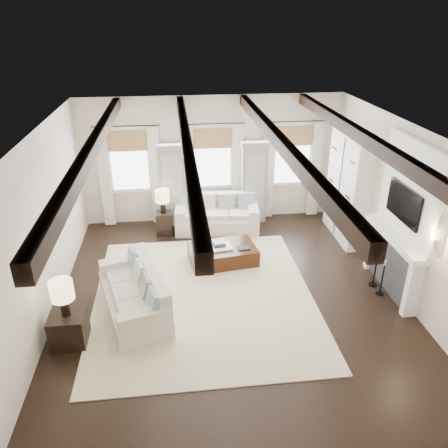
{
  "coord_description": "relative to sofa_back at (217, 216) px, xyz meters",
  "views": [
    {
      "loc": [
        -0.96,
        -6.8,
        4.97
      ],
      "look_at": [
        -0.03,
        0.97,
        1.15
      ],
      "focal_mm": 35.0,
      "sensor_mm": 36.0,
      "label": 1
    }
  ],
  "objects": [
    {
      "name": "tray",
      "position": [
        -0.12,
        -1.7,
        0.04
      ],
      "size": [
        0.55,
        0.45,
        0.04
      ],
      "primitive_type": "cube",
      "rotation": [
        0.0,
        0.0,
        0.14
      ],
      "color": "white",
      "rests_on": "ottoman"
    },
    {
      "name": "ground",
      "position": [
        -0.04,
        -3.1,
        -0.35
      ],
      "size": [
        7.5,
        7.5,
        0.0
      ],
      "primitive_type": "plane",
      "color": "black",
      "rests_on": "ground"
    },
    {
      "name": "room_shell",
      "position": [
        0.7,
        -2.2,
        1.54
      ],
      "size": [
        6.54,
        7.54,
        3.22
      ],
      "color": "beige",
      "rests_on": "ground"
    },
    {
      "name": "sofa_left",
      "position": [
        -1.8,
        -3.24,
        0.0
      ],
      "size": [
        1.45,
        2.22,
        0.88
      ],
      "color": "silver",
      "rests_on": "ground"
    },
    {
      "name": "side_table_front",
      "position": [
        -2.86,
        -3.94,
        -0.07
      ],
      "size": [
        0.56,
        0.56,
        0.56
      ],
      "primitive_type": "cube",
      "color": "black",
      "rests_on": "ground"
    },
    {
      "name": "lamp_front",
      "position": [
        -2.86,
        -3.94,
        0.64
      ],
      "size": [
        0.37,
        0.37,
        0.63
      ],
      "color": "black",
      "rests_on": "side_table_front"
    },
    {
      "name": "book_upper",
      "position": [
        -0.12,
        -1.63,
        0.12
      ],
      "size": [
        0.24,
        0.2,
        0.03
      ],
      "primitive_type": "cube",
      "rotation": [
        0.0,
        0.0,
        0.14
      ],
      "color": "beige",
      "rests_on": "book_lower"
    },
    {
      "name": "ottoman",
      "position": [
        -0.05,
        -1.67,
        -0.16
      ],
      "size": [
        1.53,
        1.08,
        0.37
      ],
      "primitive_type": "cube",
      "rotation": [
        0.0,
        0.0,
        0.14
      ],
      "color": "black",
      "rests_on": "ground"
    },
    {
      "name": "candlestick_near",
      "position": [
        2.86,
        -3.23,
        -0.04
      ],
      "size": [
        0.15,
        0.15,
        0.76
      ],
      "color": "black",
      "rests_on": "ground"
    },
    {
      "name": "side_table_back",
      "position": [
        -1.33,
        -0.13,
        -0.07
      ],
      "size": [
        0.38,
        0.38,
        0.57
      ],
      "primitive_type": "cube",
      "color": "black",
      "rests_on": "ground"
    },
    {
      "name": "book_lower",
      "position": [
        -0.12,
        -1.67,
        0.08
      ],
      "size": [
        0.29,
        0.23,
        0.04
      ],
      "primitive_type": "cube",
      "rotation": [
        0.0,
        0.0,
        0.14
      ],
      "color": "#262628",
      "rests_on": "tray"
    },
    {
      "name": "candlestick_far",
      "position": [
        2.86,
        -2.92,
        -0.0
      ],
      "size": [
        0.17,
        0.17,
        0.84
      ],
      "color": "black",
      "rests_on": "ground"
    },
    {
      "name": "lamp_back",
      "position": [
        -1.33,
        -0.13,
        0.61
      ],
      "size": [
        0.34,
        0.34,
        0.59
      ],
      "color": "black",
      "rests_on": "side_table_back"
    },
    {
      "name": "sofa_back",
      "position": [
        0.0,
        0.0,
        0.0
      ],
      "size": [
        2.13,
        1.12,
        0.88
      ],
      "color": "silver",
      "rests_on": "ground"
    },
    {
      "name": "book_loose",
      "position": [
        0.38,
        -1.79,
        0.04
      ],
      "size": [
        0.26,
        0.21,
        0.03
      ],
      "primitive_type": "cube",
      "rotation": [
        0.0,
        0.0,
        0.14
      ],
      "color": "#262628",
      "rests_on": "ottoman"
    },
    {
      "name": "area_rug",
      "position": [
        -0.56,
        -2.94,
        -0.34
      ],
      "size": [
        4.15,
        4.63,
        0.02
      ],
      "primitive_type": "cube",
      "color": "beige",
      "rests_on": "ground"
    }
  ]
}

